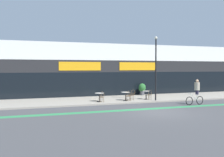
# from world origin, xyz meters

# --- Properties ---
(ground_plane) EXTENTS (120.00, 120.00, 0.00)m
(ground_plane) POSITION_xyz_m (0.00, 0.00, 0.00)
(ground_plane) COLOR #424244
(sidewalk_slab) EXTENTS (40.00, 5.50, 0.12)m
(sidewalk_slab) POSITION_xyz_m (0.00, 7.25, 0.06)
(sidewalk_slab) COLOR gray
(sidewalk_slab) RESTS_ON ground
(storefront_facade) EXTENTS (40.00, 4.06, 5.44)m
(storefront_facade) POSITION_xyz_m (0.00, 11.96, 2.71)
(storefront_facade) COLOR silver
(storefront_facade) RESTS_ON ground
(bike_lane_stripe) EXTENTS (36.00, 0.70, 0.01)m
(bike_lane_stripe) POSITION_xyz_m (0.00, 1.59, 0.00)
(bike_lane_stripe) COLOR #2D844C
(bike_lane_stripe) RESTS_ON ground
(bistro_table_0) EXTENTS (0.77, 0.77, 0.72)m
(bistro_table_0) POSITION_xyz_m (-2.35, 5.93, 0.64)
(bistro_table_0) COLOR black
(bistro_table_0) RESTS_ON sidewalk_slab
(bistro_table_1) EXTENTS (0.76, 0.76, 0.72)m
(bistro_table_1) POSITION_xyz_m (0.02, 5.89, 0.64)
(bistro_table_1) COLOR black
(bistro_table_1) RESTS_ON sidewalk_slab
(bistro_table_2) EXTENTS (0.62, 0.62, 0.74)m
(bistro_table_2) POSITION_xyz_m (2.10, 6.09, 0.64)
(bistro_table_2) COLOR black
(bistro_table_2) RESTS_ON sidewalk_slab
(cafe_chair_0_near) EXTENTS (0.45, 0.60, 0.90)m
(cafe_chair_0_near) POSITION_xyz_m (-2.34, 5.31, 0.64)
(cafe_chair_0_near) COLOR #4C3823
(cafe_chair_0_near) RESTS_ON sidewalk_slab
(cafe_chair_1_near) EXTENTS (0.43, 0.59, 0.90)m
(cafe_chair_1_near) POSITION_xyz_m (0.02, 5.26, 0.64)
(cafe_chair_1_near) COLOR #4C3823
(cafe_chair_1_near) RESTS_ON sidewalk_slab
(cafe_chair_1_side) EXTENTS (0.59, 0.42, 0.90)m
(cafe_chair_1_side) POSITION_xyz_m (0.65, 5.89, 0.64)
(cafe_chair_1_side) COLOR #4C3823
(cafe_chair_1_side) RESTS_ON sidewalk_slab
(cafe_chair_2_near) EXTENTS (0.46, 0.60, 0.90)m
(cafe_chair_2_near) POSITION_xyz_m (2.12, 5.47, 0.64)
(cafe_chair_2_near) COLOR #4C3823
(cafe_chair_2_near) RESTS_ON sidewalk_slab
(planter_pot) EXTENTS (0.74, 0.74, 1.22)m
(planter_pot) POSITION_xyz_m (3.33, 9.39, 0.80)
(planter_pot) COLOR #4C4C51
(planter_pot) RESTS_ON sidewalk_slab
(lamp_post) EXTENTS (0.26, 0.26, 5.55)m
(lamp_post) POSITION_xyz_m (2.47, 4.97, 3.30)
(lamp_post) COLOR black
(lamp_post) RESTS_ON sidewalk_slab
(cyclist_0) EXTENTS (1.74, 0.51, 2.03)m
(cyclist_0) POSITION_xyz_m (4.64, 2.25, 1.14)
(cyclist_0) COLOR black
(cyclist_0) RESTS_ON ground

